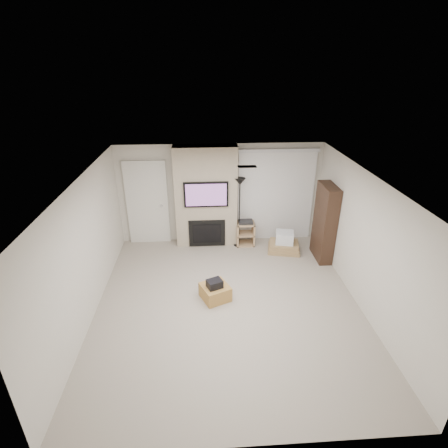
{
  "coord_description": "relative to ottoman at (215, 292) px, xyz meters",
  "views": [
    {
      "loc": [
        -0.43,
        -5.41,
        4.29
      ],
      "look_at": [
        0.0,
        1.2,
        1.15
      ],
      "focal_mm": 28.0,
      "sensor_mm": 36.0,
      "label": 1
    }
  ],
  "objects": [
    {
      "name": "floor_lamp",
      "position": [
        0.69,
        2.17,
        1.24
      ],
      "size": [
        0.26,
        0.26,
        1.77
      ],
      "color": "black",
      "rests_on": "floor"
    },
    {
      "name": "wall_front",
      "position": [
        0.24,
        -2.95,
        1.1
      ],
      "size": [
        5.0,
        0.0,
        2.5
      ],
      "primitive_type": "cube",
      "rotation": [
        1.57,
        0.0,
        0.0
      ],
      "color": "beige",
      "rests_on": "ground"
    },
    {
      "name": "black_bag",
      "position": [
        -0.01,
        -0.05,
        0.23
      ],
      "size": [
        0.35,
        0.31,
        0.16
      ],
      "primitive_type": "cube",
      "rotation": [
        0.0,
        0.0,
        0.42
      ],
      "color": "black",
      "rests_on": "ottoman"
    },
    {
      "name": "wall_right",
      "position": [
        2.74,
        -0.2,
        1.1
      ],
      "size": [
        0.0,
        5.5,
        2.5
      ],
      "primitive_type": "cube",
      "rotation": [
        1.57,
        0.0,
        1.57
      ],
      "color": "beige",
      "rests_on": "ground"
    },
    {
      "name": "floor",
      "position": [
        0.24,
        -0.2,
        -0.15
      ],
      "size": [
        5.0,
        5.5,
        0.0
      ],
      "primitive_type": "cube",
      "color": "#A29788",
      "rests_on": "ground"
    },
    {
      "name": "vertical_blinds",
      "position": [
        1.64,
        2.5,
        1.12
      ],
      "size": [
        1.98,
        0.1,
        2.37
      ],
      "color": "silver",
      "rests_on": "floor"
    },
    {
      "name": "ottoman",
      "position": [
        0.0,
        0.0,
        0.0
      ],
      "size": [
        0.66,
        0.66,
        0.3
      ],
      "primitive_type": "cube",
      "rotation": [
        0.0,
        0.0,
        0.42
      ],
      "color": "#A97B3C",
      "rests_on": "floor"
    },
    {
      "name": "bookshelf",
      "position": [
        2.58,
        1.44,
        0.75
      ],
      "size": [
        0.3,
        0.8,
        1.8
      ],
      "color": "black",
      "rests_on": "floor"
    },
    {
      "name": "wall_back",
      "position": [
        0.24,
        2.55,
        1.1
      ],
      "size": [
        5.0,
        0.0,
        2.5
      ],
      "primitive_type": "cube",
      "rotation": [
        1.57,
        0.0,
        0.0
      ],
      "color": "beige",
      "rests_on": "ground"
    },
    {
      "name": "ceiling",
      "position": [
        0.24,
        -0.2,
        2.35
      ],
      "size": [
        5.0,
        5.5,
        0.0
      ],
      "primitive_type": "cube",
      "color": "white",
      "rests_on": "wall_back"
    },
    {
      "name": "box_stack",
      "position": [
        1.76,
        1.78,
        0.04
      ],
      "size": [
        0.86,
        0.72,
        0.51
      ],
      "color": "#A38354",
      "rests_on": "floor"
    },
    {
      "name": "hvac_vent",
      "position": [
        0.64,
        0.6,
        2.35
      ],
      "size": [
        0.35,
        0.18,
        0.01
      ],
      "primitive_type": "cube",
      "color": "silver",
      "rests_on": "ceiling"
    },
    {
      "name": "entry_door",
      "position": [
        -1.56,
        2.51,
        0.9
      ],
      "size": [
        1.02,
        0.11,
        2.14
      ],
      "color": "silver",
      "rests_on": "floor"
    },
    {
      "name": "av_stand",
      "position": [
        0.85,
        2.19,
        0.2
      ],
      "size": [
        0.45,
        0.38,
        0.66
      ],
      "color": "tan",
      "rests_on": "floor"
    },
    {
      "name": "wall_left",
      "position": [
        -2.26,
        -0.2,
        1.1
      ],
      "size": [
        0.0,
        5.5,
        2.5
      ],
      "primitive_type": "cube",
      "rotation": [
        1.57,
        0.0,
        1.57
      ],
      "color": "beige",
      "rests_on": "ground"
    },
    {
      "name": "fireplace_wall",
      "position": [
        -0.11,
        2.34,
        1.09
      ],
      "size": [
        1.5,
        0.47,
        2.5
      ],
      "color": "tan",
      "rests_on": "floor"
    }
  ]
}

